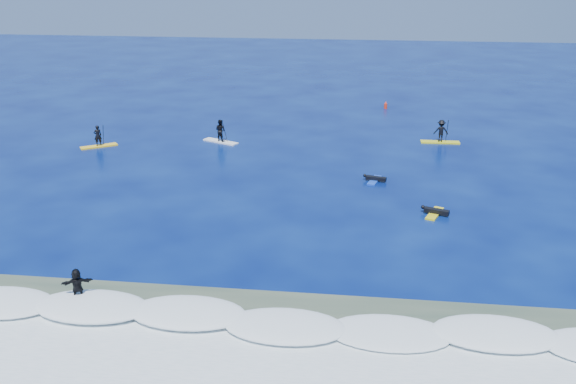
# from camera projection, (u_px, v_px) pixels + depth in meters

# --- Properties ---
(ground) EXTENTS (160.00, 160.00, 0.00)m
(ground) POSITION_uv_depth(u_px,v_px,m) (291.00, 223.00, 34.78)
(ground) COLOR #030D47
(ground) RESTS_ON ground
(breaking_wave) EXTENTS (40.00, 6.00, 0.30)m
(breaking_wave) POSITION_uv_depth(u_px,v_px,m) (262.00, 322.00, 25.48)
(breaking_wave) COLOR white
(breaking_wave) RESTS_ON ground
(whitewater) EXTENTS (34.00, 5.00, 0.02)m
(whitewater) POSITION_uv_depth(u_px,v_px,m) (248.00, 367.00, 22.69)
(whitewater) COLOR silver
(whitewater) RESTS_ON ground
(sup_paddler_left) EXTENTS (2.63, 2.11, 1.91)m
(sup_paddler_left) POSITION_uv_depth(u_px,v_px,m) (98.00, 139.00, 48.36)
(sup_paddler_left) COLOR yellow
(sup_paddler_left) RESTS_ON ground
(sup_paddler_center) EXTENTS (2.98, 1.94, 2.07)m
(sup_paddler_center) POSITION_uv_depth(u_px,v_px,m) (220.00, 132.00, 49.48)
(sup_paddler_center) COLOR white
(sup_paddler_center) RESTS_ON ground
(sup_paddler_right) EXTENTS (2.97, 0.78, 2.08)m
(sup_paddler_right) POSITION_uv_depth(u_px,v_px,m) (441.00, 133.00, 49.33)
(sup_paddler_right) COLOR yellow
(sup_paddler_right) RESTS_ON ground
(prone_paddler_near) EXTENTS (1.57, 2.08, 0.42)m
(prone_paddler_near) POSITION_uv_depth(u_px,v_px,m) (435.00, 212.00, 35.92)
(prone_paddler_near) COLOR yellow
(prone_paddler_near) RESTS_ON ground
(prone_paddler_far) EXTENTS (1.51, 1.98, 0.40)m
(prone_paddler_far) POSITION_uv_depth(u_px,v_px,m) (375.00, 179.00, 41.17)
(prone_paddler_far) COLOR blue
(prone_paddler_far) RESTS_ON ground
(wave_surfer) EXTENTS (2.08, 1.37, 1.47)m
(wave_surfer) POSITION_uv_depth(u_px,v_px,m) (77.00, 286.00, 26.49)
(wave_surfer) COLOR silver
(wave_surfer) RESTS_ON breaking_wave
(marker_buoy) EXTENTS (0.31, 0.31, 0.73)m
(marker_buoy) POSITION_uv_depth(u_px,v_px,m) (386.00, 105.00, 60.35)
(marker_buoy) COLOR red
(marker_buoy) RESTS_ON ground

